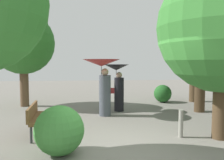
% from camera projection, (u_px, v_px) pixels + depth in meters
% --- Properties ---
extents(ground_plane, '(40.00, 40.00, 0.00)m').
position_uv_depth(ground_plane, '(130.00, 150.00, 5.15)').
color(ground_plane, slate).
extents(person_left, '(1.38, 1.38, 2.09)m').
position_uv_depth(person_left, '(103.00, 75.00, 8.36)').
color(person_left, '#474C56').
rests_on(person_left, ground).
extents(person_right, '(1.02, 1.02, 1.90)m').
position_uv_depth(person_right, '(118.00, 80.00, 9.19)').
color(person_right, black).
rests_on(person_right, ground).
extents(park_bench, '(0.59, 1.53, 0.83)m').
position_uv_depth(park_bench, '(38.00, 116.00, 6.22)').
color(park_bench, '#38383D').
rests_on(park_bench, ground).
extents(tree_near_right, '(3.36, 3.36, 5.21)m').
position_uv_depth(tree_near_right, '(202.00, 28.00, 8.90)').
color(tree_near_right, '#42301E').
rests_on(tree_near_right, ground).
extents(tree_mid_left, '(2.78, 2.78, 4.71)m').
position_uv_depth(tree_mid_left, '(23.00, 38.00, 10.09)').
color(tree_mid_left, brown).
rests_on(tree_mid_left, ground).
extents(tree_mid_right, '(3.31, 3.31, 4.94)m').
position_uv_depth(tree_mid_right, '(224.00, 17.00, 5.70)').
color(tree_mid_right, '#4C3823').
rests_on(tree_mid_right, ground).
extents(tree_far_back, '(3.31, 3.31, 5.14)m').
position_uv_depth(tree_far_back, '(195.00, 36.00, 11.26)').
color(tree_far_back, '#4C3823').
rests_on(tree_far_back, ground).
extents(bush_path_left, '(1.07, 1.07, 1.07)m').
position_uv_depth(bush_path_left, '(59.00, 130.00, 4.85)').
color(bush_path_left, '#428C3D').
rests_on(bush_path_left, ground).
extents(bush_path_right, '(0.87, 0.87, 0.87)m').
position_uv_depth(bush_path_right, '(163.00, 94.00, 11.29)').
color(bush_path_right, '#235B23').
rests_on(bush_path_right, ground).
extents(path_marker_post, '(0.12, 0.12, 0.73)m').
position_uv_depth(path_marker_post, '(181.00, 124.00, 6.00)').
color(path_marker_post, gray).
rests_on(path_marker_post, ground).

